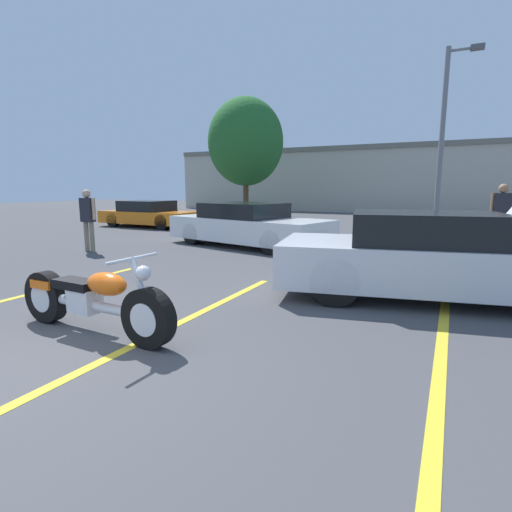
% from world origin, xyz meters
% --- Properties ---
extents(ground_plane, '(80.00, 80.00, 0.00)m').
position_xyz_m(ground_plane, '(0.00, 0.00, 0.00)').
color(ground_plane, '#474749').
extents(parking_stripe_foreground, '(0.12, 5.10, 0.01)m').
position_xyz_m(parking_stripe_foreground, '(-2.36, 1.82, 0.00)').
color(parking_stripe_foreground, yellow).
rests_on(parking_stripe_foreground, ground).
extents(parking_stripe_middle, '(0.12, 5.10, 0.01)m').
position_xyz_m(parking_stripe_middle, '(0.60, 1.82, 0.00)').
color(parking_stripe_middle, yellow).
rests_on(parking_stripe_middle, ground).
extents(parking_stripe_back, '(0.12, 5.10, 0.01)m').
position_xyz_m(parking_stripe_back, '(3.56, 1.82, 0.00)').
color(parking_stripe_back, yellow).
rests_on(parking_stripe_back, ground).
extents(far_building, '(32.00, 4.20, 4.40)m').
position_xyz_m(far_building, '(0.00, 26.77, 2.34)').
color(far_building, '#B2AD9E').
rests_on(far_building, ground).
extents(light_pole, '(1.21, 0.28, 6.52)m').
position_xyz_m(light_pole, '(3.08, 14.37, 3.63)').
color(light_pole, slate).
rests_on(light_pole, ground).
extents(tree_background, '(4.34, 4.34, 6.75)m').
position_xyz_m(tree_background, '(-7.48, 19.05, 4.25)').
color(tree_background, brown).
rests_on(tree_background, ground).
extents(motorcycle, '(2.36, 0.70, 0.96)m').
position_xyz_m(motorcycle, '(-0.07, 1.13, 0.39)').
color(motorcycle, black).
rests_on(motorcycle, ground).
extents(show_car_hood_open, '(4.91, 2.69, 2.19)m').
position_xyz_m(show_car_hood_open, '(3.40, 4.49, 0.64)').
color(show_car_hood_open, silver).
rests_on(show_car_hood_open, ground).
extents(parked_car_mid_row, '(5.11, 2.95, 1.23)m').
position_xyz_m(parked_car_mid_row, '(-1.72, 8.17, 0.59)').
color(parked_car_mid_row, white).
rests_on(parked_car_mid_row, ground).
extents(parked_car_left_row, '(4.33, 1.94, 1.11)m').
position_xyz_m(parked_car_left_row, '(-8.12, 11.36, 0.53)').
color(parked_car_left_row, orange).
rests_on(parked_car_left_row, ground).
extents(spectator_near_motorcycle, '(0.52, 0.23, 1.76)m').
position_xyz_m(spectator_near_motorcycle, '(4.67, 9.97, 1.05)').
color(spectator_near_motorcycle, brown).
rests_on(spectator_near_motorcycle, ground).
extents(spectator_by_show_car, '(0.52, 0.21, 1.62)m').
position_xyz_m(spectator_by_show_car, '(-4.98, 5.40, 0.95)').
color(spectator_by_show_car, gray).
rests_on(spectator_by_show_car, ground).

